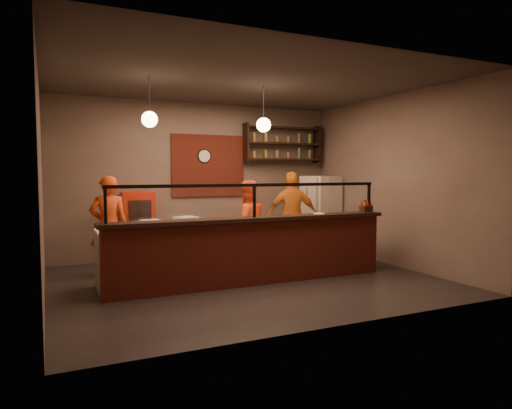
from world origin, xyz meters
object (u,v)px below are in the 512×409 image
pizza_dough (267,223)px  condiment_caddy (366,209)px  red_cooler (138,227)px  cook_left (109,226)px  cook_mid (247,224)px  cook_right (292,216)px  fridge (321,214)px  pepper_mill (365,206)px  wall_clock (204,156)px

pizza_dough → condiment_caddy: condiment_caddy is taller
red_cooler → cook_left: bearing=-120.6°
cook_mid → cook_right: cook_right is taller
fridge → pepper_mill: 2.17m
wall_clock → red_cooler: 2.04m
pepper_mill → pizza_dough: bearing=166.9°
pizza_dough → cook_left: bearing=156.3°
cook_left → cook_mid: size_ratio=1.05×
cook_mid → cook_right: bearing=-160.8°
fridge → wall_clock: bearing=152.4°
wall_clock → fridge: size_ratio=0.18×
fridge → pepper_mill: size_ratio=8.06×
red_cooler → condiment_caddy: size_ratio=7.22×
red_cooler → pepper_mill: red_cooler is taller
cook_left → red_cooler: 1.16m
cook_right → red_cooler: size_ratio=1.27×
cook_mid → cook_right: 1.25m
fridge → condiment_caddy: (-0.40, -2.08, 0.27)m
cook_left → red_cooler: size_ratio=1.22×
red_cooler → condiment_caddy: bearing=-29.9°
cook_right → cook_mid: bearing=36.1°
pepper_mill → cook_left: bearing=160.5°
cook_left → cook_mid: cook_left is taller
wall_clock → red_cooler: bearing=-167.9°
wall_clock → pizza_dough: bearing=-81.7°
condiment_caddy → cook_mid: bearing=148.2°
cook_right → wall_clock: bearing=-21.5°
pepper_mill → wall_clock: bearing=127.1°
wall_clock → pepper_mill: (2.06, -2.73, -0.94)m
cook_left → cook_mid: 2.41m
cook_left → pepper_mill: size_ratio=8.18×
wall_clock → cook_right: bearing=-39.0°
pizza_dough → condiment_caddy: bearing=-12.3°
pizza_dough → condiment_caddy: 1.82m
condiment_caddy → pepper_mill: bearing=-154.3°
cook_right → pepper_mill: cook_right is taller
cook_mid → red_cooler: 2.15m
cook_left → red_cooler: bearing=-116.5°
wall_clock → cook_left: 2.75m
wall_clock → fridge: (2.50, -0.63, -1.26)m
red_cooler → pepper_mill: size_ratio=6.68×
red_cooler → pizza_dough: bearing=-44.3°
condiment_caddy → cook_left: bearing=160.9°
cook_left → cook_mid: bearing=-179.6°
cook_right → fridge: 1.18m
cook_mid → cook_right: size_ratio=0.91×
cook_right → pepper_mill: (0.60, -1.54, 0.28)m
cook_left → condiment_caddy: 4.45m
cook_mid → pizza_dough: cook_mid is taller
red_cooler → cook_right: bearing=-12.6°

